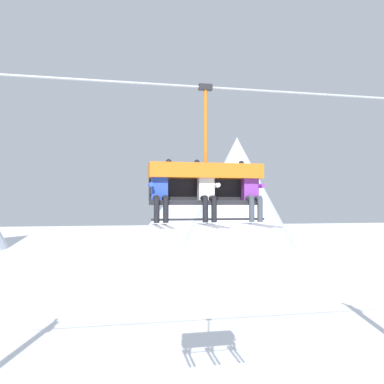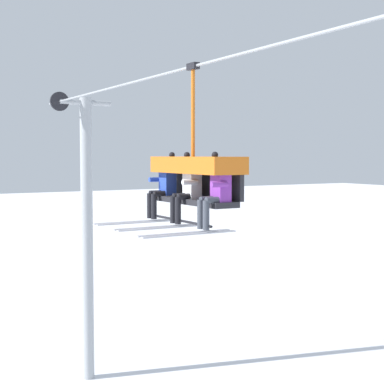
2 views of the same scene
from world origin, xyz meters
name	(u,v)px [view 1 (image 1 of 2)]	position (x,y,z in m)	size (l,w,h in m)	color
mountain_peak_central	(192,205)	(9.08, 52.25, 5.90)	(18.34, 18.34, 11.81)	silver
mountain_peak_east	(237,192)	(14.02, 43.31, 7.86)	(16.25, 16.25, 15.73)	silver
lift_cable	(226,89)	(-0.50, -0.80, 8.45)	(18.57, 0.05, 0.05)	#9EA3A8
chairlift_chair	(205,178)	(-0.95, -0.73, 6.56)	(2.34, 0.74, 2.82)	#232328
skier_blue	(160,191)	(-1.91, -0.94, 6.28)	(0.48, 1.70, 1.34)	#2847B7
skier_white	(207,191)	(-0.96, -0.94, 6.28)	(0.48, 1.70, 1.34)	silver
skier_purple	(252,191)	(0.00, -0.94, 6.28)	(0.48, 1.70, 1.34)	purple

